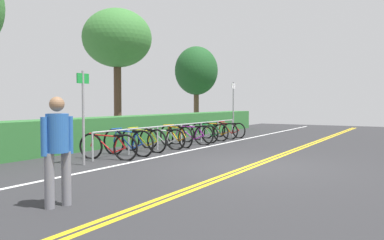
% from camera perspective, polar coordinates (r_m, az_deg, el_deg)
% --- Properties ---
extents(ground_plane, '(36.70, 13.03, 0.05)m').
position_cam_1_polar(ground_plane, '(9.52, 8.63, -6.74)').
color(ground_plane, '#2B2B2D').
extents(centre_line_yellow_inner, '(33.03, 0.10, 0.00)m').
position_cam_1_polar(centre_line_yellow_inner, '(9.49, 9.09, -6.61)').
color(centre_line_yellow_inner, gold).
rests_on(centre_line_yellow_inner, ground_plane).
extents(centre_line_yellow_outer, '(33.03, 0.10, 0.00)m').
position_cam_1_polar(centre_line_yellow_outer, '(9.55, 8.19, -6.55)').
color(centre_line_yellow_outer, gold).
rests_on(centre_line_yellow_outer, ground_plane).
extents(bike_lane_stripe_white, '(33.03, 0.12, 0.00)m').
position_cam_1_polar(bike_lane_stripe_white, '(10.87, -5.49, -5.42)').
color(bike_lane_stripe_white, white).
rests_on(bike_lane_stripe_white, ground_plane).
extents(bike_rack, '(8.68, 0.05, 0.76)m').
position_cam_1_polar(bike_rack, '(13.84, -1.57, -1.32)').
color(bike_rack, '#9EA0A5').
rests_on(bike_rack, ground_plane).
extents(bicycle_0, '(0.50, 1.74, 0.74)m').
position_cam_1_polar(bicycle_0, '(10.68, -12.01, -3.75)').
color(bicycle_0, black).
rests_on(bicycle_0, ground_plane).
extents(bicycle_1, '(0.46, 1.81, 0.79)m').
position_cam_1_polar(bicycle_1, '(11.38, -9.23, -3.21)').
color(bicycle_1, black).
rests_on(bicycle_1, ground_plane).
extents(bicycle_2, '(0.46, 1.79, 0.76)m').
position_cam_1_polar(bicycle_2, '(12.22, -7.02, -2.87)').
color(bicycle_2, black).
rests_on(bicycle_2, ground_plane).
extents(bicycle_3, '(0.46, 1.67, 0.72)m').
position_cam_1_polar(bicycle_3, '(12.84, -4.33, -2.71)').
color(bicycle_3, black).
rests_on(bicycle_3, ground_plane).
extents(bicycle_4, '(0.66, 1.69, 0.77)m').
position_cam_1_polar(bicycle_4, '(13.52, -2.33, -2.33)').
color(bicycle_4, black).
rests_on(bicycle_4, ground_plane).
extents(bicycle_5, '(0.57, 1.72, 0.75)m').
position_cam_1_polar(bicycle_5, '(14.16, -0.30, -2.15)').
color(bicycle_5, black).
rests_on(bicycle_5, ground_plane).
extents(bicycle_6, '(0.46, 1.68, 0.72)m').
position_cam_1_polar(bicycle_6, '(14.90, 0.89, -1.98)').
color(bicycle_6, black).
rests_on(bicycle_6, ground_plane).
extents(bicycle_7, '(0.46, 1.79, 0.73)m').
position_cam_1_polar(bicycle_7, '(15.73, 2.48, -1.72)').
color(bicycle_7, black).
rests_on(bicycle_7, ground_plane).
extents(bicycle_8, '(0.46, 1.78, 0.72)m').
position_cam_1_polar(bicycle_8, '(16.44, 3.77, -1.55)').
color(bicycle_8, black).
rests_on(bicycle_8, ground_plane).
extents(bicycle_9, '(0.55, 1.73, 0.70)m').
position_cam_1_polar(bicycle_9, '(17.24, 5.34, -1.40)').
color(bicycle_9, black).
rests_on(bicycle_9, ground_plane).
extents(pedestrian, '(0.48, 0.32, 1.59)m').
position_cam_1_polar(pedestrian, '(6.00, -18.82, -3.32)').
color(pedestrian, slate).
rests_on(pedestrian, ground_plane).
extents(sign_post_near, '(0.36, 0.06, 2.26)m').
position_cam_1_polar(sign_post_near, '(9.80, -15.40, 1.59)').
color(sign_post_near, gray).
rests_on(sign_post_near, ground_plane).
extents(sign_post_far, '(0.36, 0.06, 2.43)m').
position_cam_1_polar(sign_post_far, '(17.95, 5.98, 2.34)').
color(sign_post_far, gray).
rests_on(sign_post_far, ground_plane).
extents(hedge_backdrop, '(17.63, 1.05, 1.00)m').
position_cam_1_polar(hedge_backdrop, '(16.28, -5.25, -1.01)').
color(hedge_backdrop, '#2D6B30').
rests_on(hedge_backdrop, ground_plane).
extents(tree_mid, '(3.01, 3.01, 5.59)m').
position_cam_1_polar(tree_mid, '(17.92, -10.73, 11.39)').
color(tree_mid, '#473323').
rests_on(tree_mid, ground_plane).
extents(tree_far_right, '(2.42, 2.42, 4.66)m').
position_cam_1_polar(tree_far_right, '(22.42, 0.63, 7.06)').
color(tree_far_right, brown).
rests_on(tree_far_right, ground_plane).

